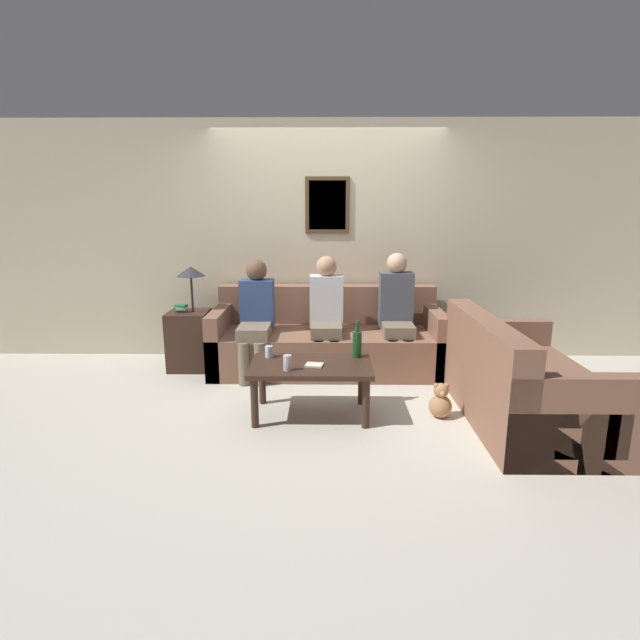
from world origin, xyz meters
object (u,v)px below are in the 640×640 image
object	(u,v)px
coffee_table	(311,371)
person_left	(256,314)
couch_side	(522,386)
person_right	(397,310)
couch_main	(327,341)
drinking_glass	(269,352)
wine_bottle	(357,343)
teddy_bear	(440,402)
person_middle	(326,311)

from	to	relation	value
coffee_table	person_left	bearing A→B (deg)	119.16
couch_side	person_right	bearing A→B (deg)	34.89
couch_main	person_left	distance (m)	0.82
couch_main	drinking_glass	xyz separation A→B (m)	(-0.49, -1.06, 0.20)
wine_bottle	teddy_bear	distance (m)	0.83
person_right	couch_side	bearing A→B (deg)	-55.11
coffee_table	drinking_glass	distance (m)	0.42
person_middle	person_left	bearing A→B (deg)	-176.77
coffee_table	wine_bottle	distance (m)	0.47
drinking_glass	person_left	size ratio (longest dim) A/B	0.08
wine_bottle	person_left	size ratio (longest dim) A/B	0.27
person_middle	wine_bottle	bearing A→B (deg)	-73.89
couch_main	coffee_table	world-z (taller)	couch_main
couch_main	person_right	world-z (taller)	person_right
couch_main	person_middle	bearing A→B (deg)	-92.92
couch_main	couch_side	world-z (taller)	same
coffee_table	drinking_glass	xyz separation A→B (m)	(-0.36, 0.18, 0.11)
couch_side	person_left	world-z (taller)	person_left
wine_bottle	drinking_glass	world-z (taller)	wine_bottle
coffee_table	person_middle	distance (m)	1.14
couch_side	coffee_table	xyz separation A→B (m)	(-1.69, 0.09, 0.09)
person_left	teddy_bear	bearing A→B (deg)	-33.51
couch_main	couch_side	size ratio (longest dim) A/B	1.39
drinking_glass	person_middle	xyz separation A→B (m)	(0.49, 0.91, 0.16)
drinking_glass	person_right	distance (m)	1.54
coffee_table	person_middle	bearing A→B (deg)	83.44
person_middle	teddy_bear	size ratio (longest dim) A/B	4.08
couch_side	person_middle	size ratio (longest dim) A/B	1.42
couch_side	drinking_glass	bearing A→B (deg)	82.42
drinking_glass	coffee_table	bearing A→B (deg)	-26.99
couch_main	person_right	distance (m)	0.81
couch_main	wine_bottle	distance (m)	1.11
drinking_glass	person_right	size ratio (longest dim) A/B	0.08
couch_side	coffee_table	distance (m)	1.69
couch_side	person_middle	xyz separation A→B (m)	(-1.56, 1.18, 0.36)
coffee_table	person_right	distance (m)	1.43
wine_bottle	person_right	world-z (taller)	person_right
person_middle	person_right	bearing A→B (deg)	1.99
couch_side	wine_bottle	distance (m)	1.36
person_middle	drinking_glass	bearing A→B (deg)	-118.15
coffee_table	wine_bottle	bearing A→B (deg)	27.12
wine_bottle	couch_main	bearing A→B (deg)	103.59
couch_main	teddy_bear	bearing A→B (deg)	-54.04
drinking_glass	person_left	bearing A→B (deg)	104.62
wine_bottle	teddy_bear	bearing A→B (deg)	-19.10
couch_main	person_right	xyz separation A→B (m)	(0.71, -0.12, 0.37)
person_right	teddy_bear	xyz separation A→B (m)	(0.21, -1.16, -0.53)
drinking_glass	person_middle	bearing A→B (deg)	61.85
couch_main	couch_side	xyz separation A→B (m)	(1.55, -1.33, 0.00)
couch_side	person_left	distance (m)	2.57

